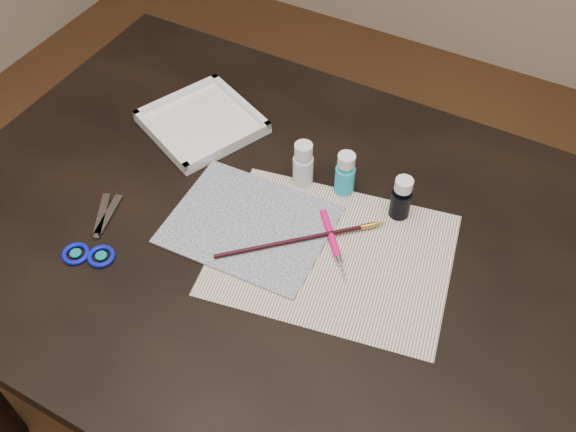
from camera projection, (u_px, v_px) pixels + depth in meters
The scene contains 11 objects.
ground at pixel (288, 413), 1.71m from camera, with size 3.50×3.50×0.02m, color #422614.
table at pixel (288, 341), 1.42m from camera, with size 1.30×0.90×0.75m, color black.
paper at pixel (332, 254), 1.10m from camera, with size 0.40×0.31×0.00m, color white.
canvas at pixel (250, 224), 1.14m from camera, with size 0.28×0.22×0.00m, color black.
paint_bottle_white at pixel (303, 164), 1.18m from camera, with size 0.04×0.04×0.09m, color silver.
paint_bottle_cyan at pixel (345, 174), 1.17m from camera, with size 0.04×0.04×0.09m, color #20B9D1.
paint_bottle_navy at pixel (401, 198), 1.13m from camera, with size 0.04×0.04×0.09m, color black.
paintbrush at pixel (303, 239), 1.11m from camera, with size 0.31×0.01×0.01m, color black, non-canonical shape.
craft_knife at pixel (334, 245), 1.11m from camera, with size 0.16×0.01×0.01m, color #FF086A, non-canonical shape.
scissors at pixel (95, 229), 1.14m from camera, with size 0.19×0.09×0.01m, color silver, non-canonical shape.
palette_tray at pixel (202, 122), 1.31m from camera, with size 0.20×0.20×0.02m, color white.
Camera 1 is at (0.34, -0.63, 1.63)m, focal length 40.00 mm.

